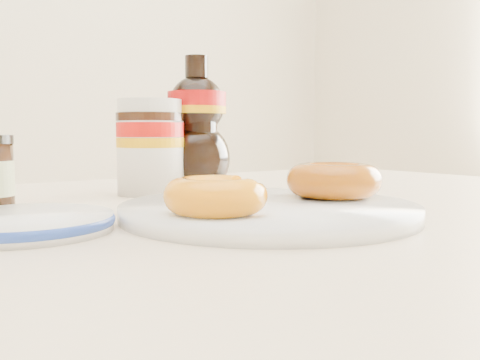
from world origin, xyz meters
TOP-DOWN VIEW (x-y plane):
  - dining_table at (0.00, 0.10)m, footprint 1.40×0.90m
  - plate at (0.03, 0.02)m, footprint 0.30×0.30m
  - donut_bitten at (-0.05, -0.01)m, footprint 0.12×0.12m
  - donut_whole at (0.13, 0.02)m, footprint 0.12×0.12m
  - nutella_jar at (0.03, 0.28)m, footprint 0.09×0.09m
  - syrup_bottle at (0.10, 0.28)m, footprint 0.12×0.11m
  - blue_rim_saucer at (-0.19, 0.08)m, footprint 0.16×0.16m

SIDE VIEW (x-z plane):
  - dining_table at x=0.00m, z-range 0.29..1.04m
  - plate at x=0.03m, z-range 0.75..0.77m
  - blue_rim_saucer at x=-0.19m, z-range 0.75..0.77m
  - donut_bitten at x=-0.05m, z-range 0.77..0.80m
  - donut_whole at x=0.13m, z-range 0.77..0.80m
  - nutella_jar at x=0.03m, z-range 0.76..0.89m
  - syrup_bottle at x=0.10m, z-range 0.75..0.95m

